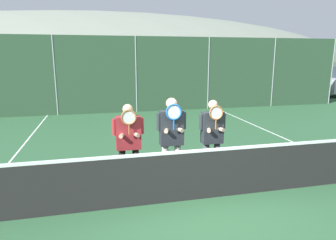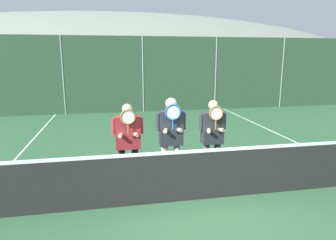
{
  "view_description": "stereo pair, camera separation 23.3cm",
  "coord_description": "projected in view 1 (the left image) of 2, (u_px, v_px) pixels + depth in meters",
  "views": [
    {
      "loc": [
        -1.77,
        -4.84,
        2.6
      ],
      "look_at": [
        -0.4,
        0.96,
        1.31
      ],
      "focal_mm": 32.0,
      "sensor_mm": 36.0,
      "label": 1
    },
    {
      "loc": [
        -1.54,
        -4.89,
        2.6
      ],
      "look_at": [
        -0.4,
        0.96,
        1.31
      ],
      "focal_mm": 32.0,
      "sensor_mm": 36.0,
      "label": 2
    }
  ],
  "objects": [
    {
      "name": "tennis_net",
      "position": [
        201.0,
        174.0,
        5.44
      ],
      "size": [
        10.73,
        0.09,
        1.06
      ],
      "color": "gray",
      "rests_on": "ground_plane"
    },
    {
      "name": "fence_back",
      "position": [
        136.0,
        75.0,
        13.79
      ],
      "size": [
        21.29,
        0.06,
        3.47
      ],
      "color": "gray",
      "rests_on": "ground_plane"
    },
    {
      "name": "ground_plane",
      "position": [
        201.0,
        199.0,
        5.55
      ],
      "size": [
        120.0,
        120.0,
        0.0
      ],
      "primitive_type": "plane",
      "color": "#2D5B38"
    },
    {
      "name": "hill_distant",
      "position": [
        105.0,
        68.0,
        64.01
      ],
      "size": [
        111.72,
        62.07,
        21.72
      ],
      "color": "gray",
      "rests_on": "ground_plane"
    },
    {
      "name": "player_center_right",
      "position": [
        212.0,
        134.0,
        6.16
      ],
      "size": [
        0.57,
        0.34,
        1.72
      ],
      "color": "#56565B",
      "rests_on": "ground_plane"
    },
    {
      "name": "clubhouse_building",
      "position": [
        111.0,
        67.0,
        21.74
      ],
      "size": [
        19.03,
        5.5,
        3.47
      ],
      "color": "#9EA3A8",
      "rests_on": "ground_plane"
    },
    {
      "name": "car_center",
      "position": [
        217.0,
        87.0,
        16.81
      ],
      "size": [
        4.42,
        2.05,
        1.71
      ],
      "color": "#B2B7BC",
      "rests_on": "ground_plane"
    },
    {
      "name": "car_right_of_center",
      "position": [
        289.0,
        83.0,
        18.29
      ],
      "size": [
        4.27,
        1.97,
        1.89
      ],
      "color": "slate",
      "rests_on": "ground_plane"
    },
    {
      "name": "car_far_left",
      "position": [
        22.0,
        90.0,
        14.55
      ],
      "size": [
        4.38,
        2.04,
        1.89
      ],
      "color": "silver",
      "rests_on": "ground_plane"
    },
    {
      "name": "court_line_right_sideline",
      "position": [
        290.0,
        141.0,
        9.29
      ],
      "size": [
        0.05,
        16.0,
        0.01
      ],
      "primitive_type": "cube",
      "color": "white",
      "rests_on": "ground_plane"
    },
    {
      "name": "player_center_left",
      "position": [
        172.0,
        134.0,
        5.9
      ],
      "size": [
        0.59,
        0.34,
        1.8
      ],
      "color": "white",
      "rests_on": "ground_plane"
    },
    {
      "name": "car_left_of_center",
      "position": [
        125.0,
        87.0,
        16.14
      ],
      "size": [
        4.66,
        2.08,
        1.9
      ],
      "color": "#285638",
      "rests_on": "ground_plane"
    },
    {
      "name": "player_leftmost",
      "position": [
        128.0,
        139.0,
        5.8
      ],
      "size": [
        0.61,
        0.34,
        1.7
      ],
      "color": "black",
      "rests_on": "ground_plane"
    },
    {
      "name": "court_line_left_sideline",
      "position": [
        10.0,
        161.0,
        7.5
      ],
      "size": [
        0.05,
        16.0,
        0.01
      ],
      "primitive_type": "cube",
      "color": "white",
      "rests_on": "ground_plane"
    }
  ]
}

